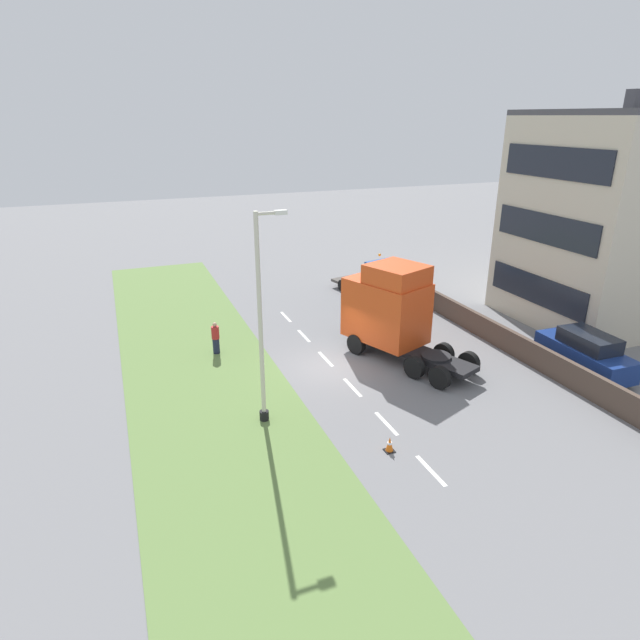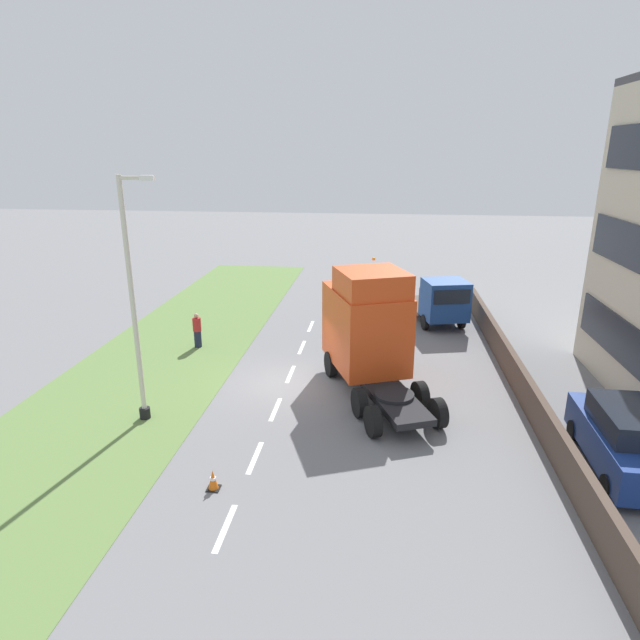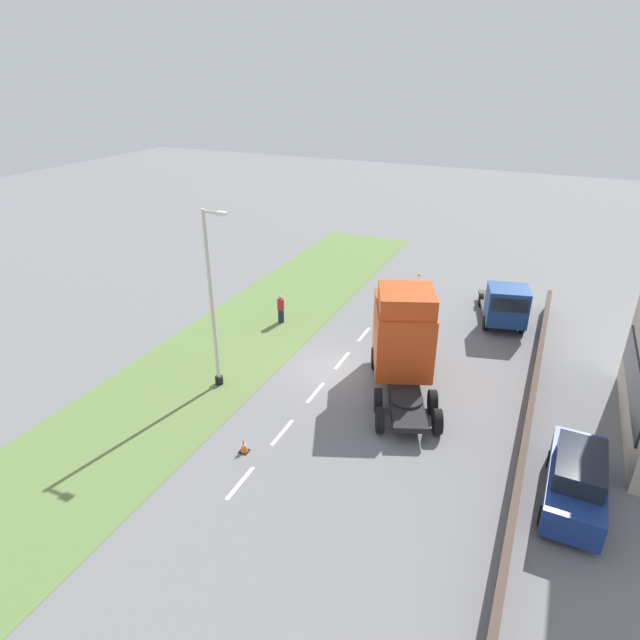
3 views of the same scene
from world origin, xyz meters
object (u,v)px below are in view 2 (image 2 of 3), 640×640
object	(u,v)px
lorry_cab	(368,328)
lamp_post	(136,315)
pedestrian	(197,331)
traffic_cone_lead	(213,480)
parked_car	(623,439)
flatbed_truck	(442,301)

from	to	relation	value
lorry_cab	lamp_post	xyz separation A→B (m)	(-7.52, -3.80, 1.42)
lorry_cab	pedestrian	size ratio (longest dim) A/B	4.33
lamp_post	traffic_cone_lead	bearing A→B (deg)	-45.99
lorry_cab	parked_car	world-z (taller)	lorry_cab
lorry_cab	pedestrian	distance (m)	8.86
pedestrian	flatbed_truck	bearing A→B (deg)	21.39
lorry_cab	parked_car	size ratio (longest dim) A/B	1.52
lamp_post	traffic_cone_lead	xyz separation A→B (m)	(3.56, -3.68, -3.50)
flatbed_truck	pedestrian	size ratio (longest dim) A/B	3.55
flatbed_truck	parked_car	size ratio (longest dim) A/B	1.25
parked_car	lorry_cab	bearing A→B (deg)	147.67
parked_car	lamp_post	size ratio (longest dim) A/B	0.58
pedestrian	lamp_post	bearing A→B (deg)	-85.41
lorry_cab	parked_car	xyz separation A→B (m)	(7.57, -5.11, -1.39)
lorry_cab	parked_car	distance (m)	9.24
pedestrian	lorry_cab	bearing A→B (deg)	-22.03
lamp_post	lorry_cab	bearing A→B (deg)	26.78
flatbed_truck	lorry_cab	bearing A→B (deg)	51.91
flatbed_truck	parked_car	xyz separation A→B (m)	(3.93, -12.97, -0.40)
traffic_cone_lead	pedestrian	bearing A→B (deg)	110.99
pedestrian	traffic_cone_lead	world-z (taller)	pedestrian
pedestrian	traffic_cone_lead	size ratio (longest dim) A/B	2.87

